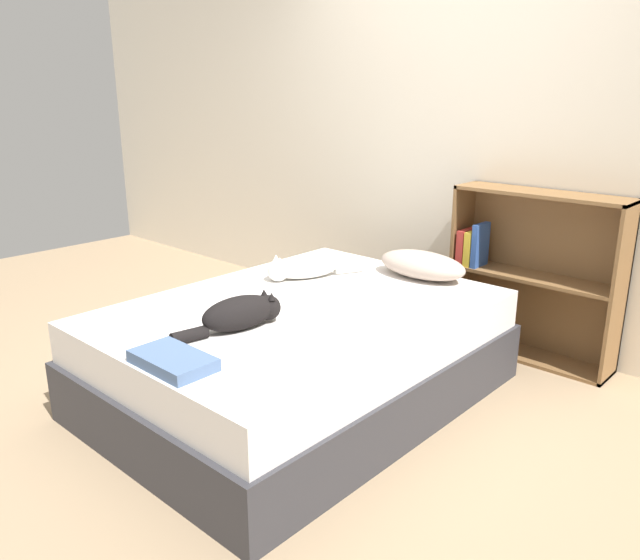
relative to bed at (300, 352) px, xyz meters
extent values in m
plane|color=#997F60|center=(0.00, 0.00, -0.25)|extent=(8.00, 8.00, 0.00)
cube|color=silver|center=(0.00, 1.45, 1.00)|extent=(8.00, 0.06, 2.50)
cube|color=#333338|center=(0.00, 0.00, -0.10)|extent=(1.44, 1.98, 0.30)
cube|color=silver|center=(0.00, 0.00, 0.15)|extent=(1.40, 1.92, 0.20)
ellipsoid|color=#B29E8E|center=(0.18, 0.82, 0.33)|extent=(0.54, 0.28, 0.15)
ellipsoid|color=white|center=(-0.31, 0.37, 0.32)|extent=(0.31, 0.42, 0.13)
sphere|color=white|center=(-0.38, 0.21, 0.32)|extent=(0.12, 0.12, 0.12)
cone|color=white|center=(-0.35, 0.20, 0.38)|extent=(0.04, 0.04, 0.03)
cone|color=white|center=(-0.41, 0.23, 0.38)|extent=(0.04, 0.04, 0.03)
cylinder|color=white|center=(-0.19, 0.61, 0.28)|extent=(0.13, 0.19, 0.06)
ellipsoid|color=black|center=(0.02, -0.41, 0.33)|extent=(0.22, 0.39, 0.15)
sphere|color=black|center=(0.05, -0.26, 0.32)|extent=(0.12, 0.12, 0.12)
cone|color=black|center=(0.02, -0.25, 0.39)|extent=(0.04, 0.04, 0.03)
cone|color=black|center=(0.08, -0.26, 0.39)|extent=(0.04, 0.04, 0.03)
cylinder|color=black|center=(-0.02, -0.65, 0.28)|extent=(0.09, 0.17, 0.06)
cube|color=brown|center=(0.17, 1.28, 0.25)|extent=(0.02, 0.26, 0.99)
cube|color=brown|center=(1.12, 1.28, 0.25)|extent=(0.02, 0.26, 0.99)
cube|color=brown|center=(0.64, 1.28, -0.24)|extent=(0.97, 0.26, 0.02)
cube|color=brown|center=(0.64, 1.28, 0.73)|extent=(0.97, 0.26, 0.02)
cube|color=brown|center=(0.64, 1.28, 0.25)|extent=(0.93, 0.26, 0.02)
cube|color=brown|center=(0.64, 1.40, 0.25)|extent=(0.97, 0.02, 0.99)
cube|color=#B7332D|center=(0.21, 1.24, 0.37)|extent=(0.04, 0.16, 0.21)
cube|color=gold|center=(0.26, 1.24, 0.36)|extent=(0.04, 0.16, 0.21)
cube|color=#2D519E|center=(0.31, 1.24, 0.39)|extent=(0.04, 0.16, 0.26)
cube|color=#4C668E|center=(0.13, -0.84, 0.28)|extent=(0.35, 0.20, 0.05)
camera|label=1|loc=(2.06, -2.10, 1.30)|focal=35.00mm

